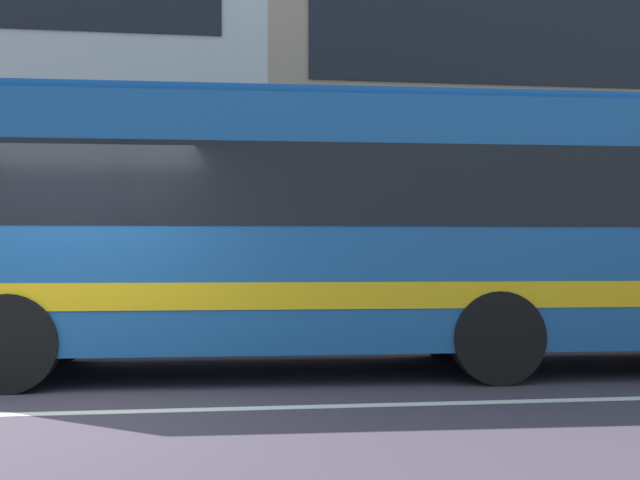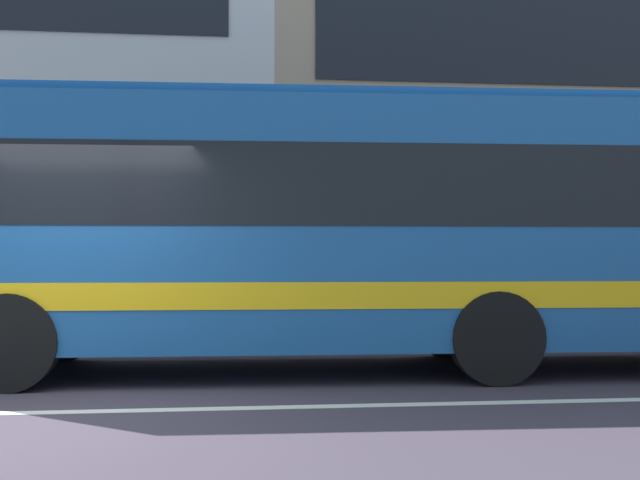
{
  "view_description": "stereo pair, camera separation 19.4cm",
  "coord_description": "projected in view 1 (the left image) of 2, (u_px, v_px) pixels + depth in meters",
  "views": [
    {
      "loc": [
        1.44,
        -7.22,
        1.41
      ],
      "look_at": [
        2.68,
        2.03,
        1.56
      ],
      "focal_mm": 44.76,
      "sensor_mm": 36.0,
      "label": 1
    },
    {
      "loc": [
        1.63,
        -7.25,
        1.41
      ],
      "look_at": [
        2.68,
        2.03,
        1.56
      ],
      "focal_mm": 44.76,
      "sensor_mm": 36.0,
      "label": 2
    }
  ],
  "objects": [
    {
      "name": "ground_plane",
      "position": [
        47.0,
        414.0,
        6.94
      ],
      "size": [
        160.0,
        160.0,
        0.0
      ],
      "primitive_type": "plane",
      "color": "#3F3543"
    },
    {
      "name": "lane_centre_line",
      "position": [
        47.0,
        413.0,
        6.94
      ],
      "size": [
        60.0,
        0.16,
        0.01
      ],
      "primitive_type": "cube",
      "color": "silver",
      "rests_on": "ground_plane"
    },
    {
      "name": "apartment_block_right",
      "position": [
        623.0,
        121.0,
        22.35
      ],
      "size": [
        20.64,
        10.2,
        10.22
      ],
      "color": "tan",
      "rests_on": "ground_plane"
    },
    {
      "name": "transit_bus",
      "position": [
        413.0,
        223.0,
        9.59
      ],
      "size": [
        10.85,
        2.84,
        3.19
      ],
      "color": "#1A4F8C",
      "rests_on": "ground_plane"
    }
  ]
}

